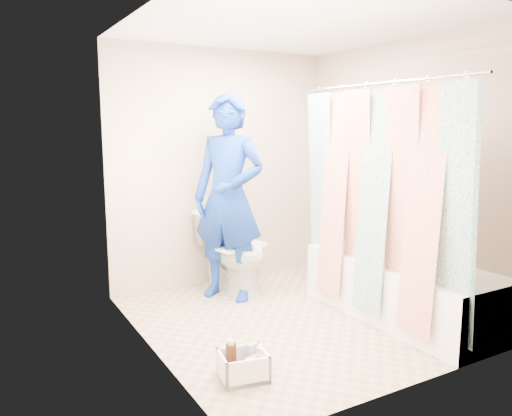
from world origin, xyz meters
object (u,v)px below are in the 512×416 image
toilet (233,251)px  cleaning_caddy (245,367)px  bathtub (401,287)px  plumber (229,198)px

toilet → cleaning_caddy: bearing=-127.1°
bathtub → toilet: size_ratio=2.18×
plumber → cleaning_caddy: size_ratio=5.63×
bathtub → toilet: bearing=124.2°
toilet → plumber: (-0.12, -0.15, 0.56)m
bathtub → plumber: size_ratio=0.91×
plumber → cleaning_caddy: 1.83m
bathtub → cleaning_caddy: size_ratio=5.11×
bathtub → plumber: plumber is taller
toilet → plumber: bearing=-140.9°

